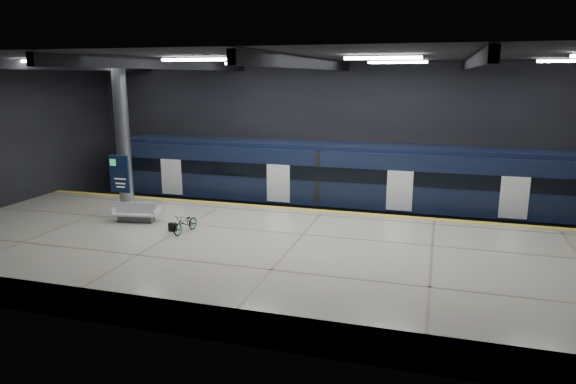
% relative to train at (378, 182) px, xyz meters
% --- Properties ---
extents(ground, '(30.00, 30.00, 0.00)m').
position_rel_train_xyz_m(ground, '(-2.16, -5.50, -2.06)').
color(ground, black).
rests_on(ground, ground).
extents(room_shell, '(30.10, 16.10, 8.05)m').
position_rel_train_xyz_m(room_shell, '(-2.16, -5.49, 3.66)').
color(room_shell, black).
rests_on(room_shell, ground).
extents(platform, '(30.00, 11.00, 1.10)m').
position_rel_train_xyz_m(platform, '(-2.16, -8.00, -1.51)').
color(platform, '#B7B09B').
rests_on(platform, ground).
extents(safety_strip, '(30.00, 0.40, 0.01)m').
position_rel_train_xyz_m(safety_strip, '(-2.16, -2.75, -0.95)').
color(safety_strip, yellow).
rests_on(safety_strip, platform).
extents(rails, '(30.00, 1.52, 0.16)m').
position_rel_train_xyz_m(rails, '(-2.16, 0.00, -1.98)').
color(rails, gray).
rests_on(rails, ground).
extents(train, '(29.40, 2.84, 3.79)m').
position_rel_train_xyz_m(train, '(0.00, 0.00, 0.00)').
color(train, black).
rests_on(train, ground).
extents(bench, '(2.06, 1.11, 0.86)m').
position_rel_train_xyz_m(bench, '(-9.56, -6.79, -0.66)').
color(bench, '#595B60').
rests_on(bench, platform).
extents(bicycle, '(0.75, 1.55, 0.78)m').
position_rel_train_xyz_m(bicycle, '(-6.76, -7.62, -0.57)').
color(bicycle, '#99999E').
rests_on(bicycle, platform).
extents(pannier_bag, '(0.31, 0.19, 0.35)m').
position_rel_train_xyz_m(pannier_bag, '(-7.36, -7.62, -0.78)').
color(pannier_bag, black).
rests_on(pannier_bag, platform).
extents(info_column, '(0.90, 0.78, 6.90)m').
position_rel_train_xyz_m(info_column, '(-10.16, -6.52, 2.40)').
color(info_column, '#9EA0A5').
rests_on(info_column, platform).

